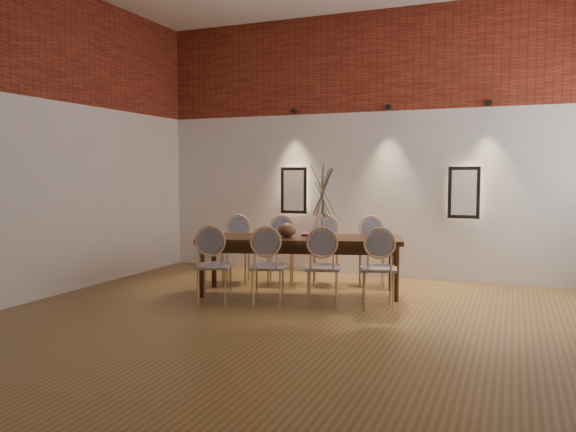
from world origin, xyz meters
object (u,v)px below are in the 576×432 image
at_px(chair_near_c, 323,267).
at_px(bowl, 287,230).
at_px(chair_near_d, 378,268).
at_px(chair_far_d, 372,252).
at_px(dining_table, 299,265).
at_px(chair_far_a, 236,250).
at_px(chair_far_c, 326,251).
at_px(chair_near_a, 214,266).
at_px(chair_near_b, 268,267).
at_px(vase, 323,226).
at_px(book, 311,234).
at_px(chair_far_b, 281,250).

xyz_separation_m(chair_near_c, bowl, (-0.65, 0.48, 0.37)).
xyz_separation_m(chair_near_d, chair_far_d, (-0.40, 1.33, 0.00)).
relative_size(dining_table, chair_far_a, 2.75).
distance_m(chair_far_a, chair_far_c, 1.29).
bearing_deg(chair_near_c, chair_far_c, 90.00).
relative_size(chair_near_a, chair_near_b, 1.00).
relative_size(dining_table, chair_far_c, 2.75).
bearing_deg(vase, book, 152.69).
relative_size(chair_near_a, chair_near_c, 1.00).
relative_size(chair_far_c, vase, 3.13).
bearing_deg(dining_table, book, 46.59).
bearing_deg(chair_near_c, chair_far_b, 114.94).
height_order(chair_near_a, bowl, chair_near_a).
relative_size(chair_far_a, chair_far_d, 1.00).
xyz_separation_m(chair_near_a, chair_far_d, (1.46, 1.89, 0.00)).
xyz_separation_m(vase, bowl, (-0.43, -0.18, -0.06)).
height_order(vase, bowl, vase).
distance_m(chair_far_d, bowl, 1.40).
height_order(dining_table, chair_near_a, chair_near_a).
distance_m(chair_near_a, chair_near_b, 0.65).
bearing_deg(chair_near_d, chair_far_d, 90.00).
height_order(chair_near_c, bowl, chair_near_c).
bearing_deg(chair_far_b, vase, 131.83).
height_order(vase, book, vase).
height_order(chair_near_d, chair_far_c, same).
distance_m(chair_far_a, chair_far_d, 1.94).
bearing_deg(chair_near_c, chair_near_b, 180.00).
distance_m(dining_table, chair_far_a, 1.20).
xyz_separation_m(chair_far_c, book, (-0.02, -0.57, 0.30)).
distance_m(chair_near_c, chair_far_d, 1.54).
bearing_deg(chair_far_d, chair_far_a, -0.00).
bearing_deg(chair_far_b, chair_near_b, 90.00).
height_order(chair_near_c, chair_far_a, same).
bearing_deg(chair_far_c, book, 71.65).
bearing_deg(dining_table, chair_far_d, 35.64).
bearing_deg(vase, chair_far_d, 62.67).
xyz_separation_m(chair_near_a, chair_far_b, (0.22, 1.52, 0.00)).
relative_size(chair_far_c, bowl, 3.92).
height_order(chair_near_b, chair_far_d, same).
bearing_deg(chair_far_c, bowl, 57.09).
xyz_separation_m(chair_far_b, chair_far_d, (1.24, 0.37, 0.00)).
bearing_deg(chair_far_a, vase, 151.28).
bearing_deg(chair_far_b, chair_near_d, 132.92).
relative_size(chair_near_d, chair_far_c, 1.00).
bearing_deg(chair_far_d, chair_far_c, -0.00).
bearing_deg(chair_far_c, chair_near_a, 47.08).
bearing_deg(chair_far_b, book, 130.56).
height_order(dining_table, chair_near_c, chair_near_c).
height_order(chair_near_c, book, chair_near_c).
distance_m(chair_near_c, book, 0.92).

